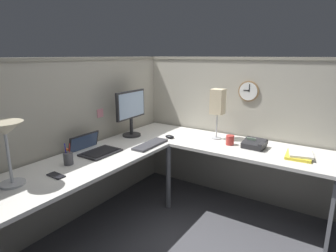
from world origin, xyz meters
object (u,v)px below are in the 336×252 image
at_px(desk_lamp_dome, 5,134).
at_px(office_phone, 255,144).
at_px(monitor, 131,110).
at_px(desk_lamp_paper, 218,103).
at_px(pen_cup, 68,158).
at_px(book_stack, 300,154).
at_px(laptop, 93,149).
at_px(cell_phone, 56,176).
at_px(wall_clock, 249,91).
at_px(coffee_mug, 230,140).
at_px(computer_mouse, 170,137).
at_px(keyboard, 150,144).

xyz_separation_m(desk_lamp_dome, office_phone, (1.70, -1.17, -0.33)).
distance_m(monitor, desk_lamp_paper, 0.93).
distance_m(pen_cup, book_stack, 1.98).
distance_m(laptop, cell_phone, 0.56).
bearing_deg(wall_clock, monitor, 122.05).
xyz_separation_m(office_phone, coffee_mug, (-0.03, 0.24, 0.01)).
bearing_deg(pen_cup, cell_phone, -150.56).
bearing_deg(desk_lamp_paper, office_phone, -101.63).
height_order(laptop, desk_lamp_dome, desk_lamp_dome).
bearing_deg(computer_mouse, pen_cup, 164.91).
relative_size(desk_lamp_dome, pen_cup, 2.47).
height_order(monitor, desk_lamp_dome, monitor).
relative_size(pen_cup, desk_lamp_paper, 0.34).
height_order(pen_cup, book_stack, pen_cup).
bearing_deg(pen_cup, coffee_mug, -37.01).
xyz_separation_m(pen_cup, desk_lamp_paper, (1.34, -0.71, 0.33)).
distance_m(monitor, office_phone, 1.33).
bearing_deg(book_stack, laptop, 118.89).
height_order(computer_mouse, pen_cup, pen_cup).
bearing_deg(desk_lamp_paper, wall_clock, -43.52).
height_order(laptop, book_stack, laptop).
distance_m(cell_phone, book_stack, 2.03).
bearing_deg(computer_mouse, laptop, 154.02).
distance_m(desk_lamp_dome, book_stack, 2.33).
xyz_separation_m(pen_cup, wall_clock, (1.59, -0.95, 0.44)).
height_order(keyboard, office_phone, office_phone).
bearing_deg(computer_mouse, cell_phone, 172.14).
height_order(computer_mouse, cell_phone, computer_mouse).
xyz_separation_m(monitor, cell_phone, (-1.13, -0.22, -0.29)).
height_order(keyboard, book_stack, book_stack).
relative_size(pen_cup, wall_clock, 0.82).
bearing_deg(desk_lamp_dome, keyboard, -13.19).
xyz_separation_m(laptop, desk_lamp_dome, (-0.78, -0.06, 0.34)).
bearing_deg(keyboard, coffee_mug, -56.23).
bearing_deg(office_phone, computer_mouse, 101.23).
height_order(cell_phone, desk_lamp_paper, desk_lamp_paper).
bearing_deg(desk_lamp_dome, cell_phone, -27.51).
bearing_deg(keyboard, office_phone, -62.41).
height_order(keyboard, desk_lamp_paper, desk_lamp_paper).
relative_size(cell_phone, office_phone, 0.67).
bearing_deg(laptop, keyboard, -38.44).
height_order(desk_lamp_dome, coffee_mug, desk_lamp_dome).
bearing_deg(wall_clock, desk_lamp_dome, 154.60).
bearing_deg(desk_lamp_paper, keyboard, 142.31).
distance_m(computer_mouse, cell_phone, 1.29).
distance_m(computer_mouse, office_phone, 0.88).
bearing_deg(desk_lamp_dome, laptop, 4.11).
xyz_separation_m(cell_phone, coffee_mug, (1.42, -0.80, 0.04)).
bearing_deg(laptop, desk_lamp_paper, -38.01).
bearing_deg(cell_phone, computer_mouse, -5.93).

